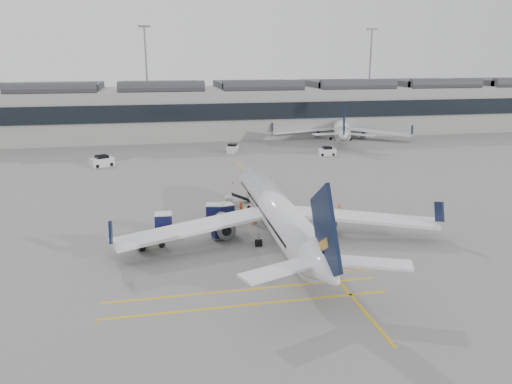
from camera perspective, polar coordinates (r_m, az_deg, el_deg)
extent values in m
plane|color=gray|center=(48.97, -5.91, -6.23)|extent=(220.00, 220.00, 0.00)
cube|color=#9E9E99|center=(118.16, -9.72, 8.93)|extent=(200.00, 20.00, 11.00)
cube|color=black|center=(107.91, -9.51, 8.91)|extent=(200.00, 0.50, 3.60)
cube|color=#38383D|center=(117.68, -9.85, 11.93)|extent=(200.00, 18.00, 1.40)
cylinder|color=slate|center=(131.55, -12.34, 12.47)|extent=(0.44, 0.44, 25.00)
cube|color=slate|center=(131.65, -12.66, 17.99)|extent=(3.00, 0.60, 0.50)
cylinder|color=slate|center=(144.32, 12.84, 12.64)|extent=(0.44, 0.44, 25.00)
cube|color=slate|center=(144.41, 13.14, 17.68)|extent=(3.00, 0.60, 0.50)
cube|color=gold|center=(59.95, 2.62, -2.13)|extent=(0.25, 60.00, 0.01)
cylinder|color=white|center=(50.35, 2.31, -2.14)|extent=(3.74, 27.01, 3.38)
cone|color=white|center=(64.80, -0.78, 1.79)|extent=(3.43, 3.64, 3.38)
cone|color=white|center=(36.14, 8.07, -8.80)|extent=(3.44, 4.36, 3.38)
cube|color=white|center=(48.15, -7.29, -4.08)|extent=(15.55, 7.62, 0.31)
cube|color=white|center=(51.96, 11.87, -2.85)|extent=(15.51, 7.98, 0.31)
cylinder|color=slate|center=(50.33, -3.62, -3.89)|extent=(1.93, 3.26, 1.89)
cylinder|color=slate|center=(52.59, 7.73, -3.15)|extent=(1.93, 3.26, 1.89)
cube|color=black|center=(35.68, 7.94, -4.76)|extent=(0.36, 6.84, 7.53)
cylinder|color=black|center=(60.76, 0.05, -1.60)|extent=(0.26, 0.58, 0.58)
cylinder|color=black|center=(48.63, 0.30, -5.84)|extent=(0.64, 0.73, 0.72)
cylinder|color=black|center=(49.65, 5.42, -5.46)|extent=(0.64, 0.73, 0.72)
cylinder|color=white|center=(114.80, 9.63, 7.35)|extent=(11.39, 25.30, 3.22)
cone|color=white|center=(129.22, 9.40, 8.20)|extent=(4.15, 4.28, 3.22)
cone|color=white|center=(100.03, 9.96, 6.41)|extent=(4.38, 4.93, 3.22)
cube|color=white|center=(113.58, 5.52, 7.02)|extent=(14.59, 3.33, 0.30)
cube|color=white|center=(114.27, 13.74, 6.71)|extent=(13.46, 11.21, 0.30)
cylinder|color=slate|center=(115.31, 7.12, 6.79)|extent=(2.70, 3.50, 1.80)
cylinder|color=slate|center=(115.72, 12.07, 6.61)|extent=(2.70, 3.50, 1.80)
cube|color=black|center=(100.22, 10.00, 7.81)|extent=(2.36, 6.24, 7.16)
cylinder|color=black|center=(124.86, 9.42, 6.85)|extent=(0.40, 0.60, 0.55)
cylinder|color=black|center=(112.95, 8.53, 6.06)|extent=(0.79, 0.84, 0.68)
cylinder|color=black|center=(113.13, 10.71, 5.98)|extent=(0.79, 0.84, 0.68)
cube|color=#B7B6AE|center=(61.00, -2.16, -1.49)|extent=(3.72, 1.65, 0.67)
cube|color=black|center=(60.89, -1.27, -0.77)|extent=(3.31, 1.25, 1.42)
cube|color=#B7B6AE|center=(60.71, -3.15, -0.93)|extent=(0.94, 1.30, 0.86)
cylinder|color=black|center=(60.27, -3.35, -1.84)|extent=(0.43, 0.20, 0.42)
cylinder|color=black|center=(61.55, -3.46, -1.48)|extent=(0.43, 0.20, 0.42)
cylinder|color=black|center=(60.55, -0.82, -1.74)|extent=(0.43, 0.20, 0.42)
cylinder|color=black|center=(61.82, -0.99, -1.38)|extent=(0.43, 0.20, 0.42)
cube|color=gray|center=(56.26, -4.77, -3.12)|extent=(2.17, 1.92, 0.13)
cube|color=#111545|center=(55.99, -4.79, -2.26)|extent=(2.00, 1.83, 1.61)
cube|color=silver|center=(55.75, -4.81, -1.44)|extent=(2.06, 1.89, 0.11)
cylinder|color=black|center=(55.79, -5.62, -3.39)|extent=(0.26, 0.16, 0.24)
cylinder|color=black|center=(56.94, -5.49, -3.00)|extent=(0.26, 0.16, 0.24)
cylinder|color=black|center=(55.64, -4.02, -3.40)|extent=(0.26, 0.16, 0.24)
cylinder|color=black|center=(56.80, -3.93, -3.01)|extent=(0.26, 0.16, 0.24)
cube|color=gray|center=(50.89, -4.18, -5.15)|extent=(1.76, 1.56, 0.11)
cube|color=#111545|center=(50.65, -4.19, -4.39)|extent=(1.62, 1.48, 1.29)
cube|color=silver|center=(50.43, -4.21, -3.67)|extent=(1.67, 1.54, 0.09)
cylinder|color=black|center=(50.28, -4.65, -5.49)|extent=(0.21, 0.13, 0.20)
cylinder|color=black|center=(51.15, -5.03, -5.14)|extent=(0.21, 0.13, 0.20)
cylinder|color=black|center=(50.69, -3.31, -5.30)|extent=(0.21, 0.13, 0.20)
cylinder|color=black|center=(51.55, -3.72, -4.95)|extent=(0.21, 0.13, 0.20)
cube|color=gray|center=(56.72, -3.46, -2.96)|extent=(2.04, 1.82, 0.12)
cube|color=#111545|center=(56.47, -3.47, -2.17)|extent=(1.88, 1.73, 1.49)
cube|color=silver|center=(56.24, -3.48, -1.41)|extent=(1.94, 1.79, 0.10)
cylinder|color=black|center=(55.99, -3.91, -3.29)|extent=(0.24, 0.15, 0.23)
cylinder|color=black|center=(56.99, -4.34, -2.97)|extent=(0.24, 0.15, 0.23)
cylinder|color=black|center=(56.51, -2.56, -3.10)|extent=(0.24, 0.15, 0.23)
cylinder|color=black|center=(57.50, -3.01, -2.78)|extent=(0.24, 0.15, 0.23)
cube|color=gray|center=(53.62, -10.48, -4.26)|extent=(2.00, 1.68, 0.14)
cube|color=#111545|center=(53.33, -10.53, -3.34)|extent=(1.83, 1.62, 1.63)
cube|color=silver|center=(53.07, -10.57, -2.47)|extent=(1.89, 1.68, 0.11)
cylinder|color=black|center=(53.10, -11.35, -4.59)|extent=(0.25, 0.13, 0.25)
cylinder|color=black|center=(54.27, -11.30, -4.15)|extent=(0.25, 0.13, 0.25)
cylinder|color=black|center=(53.03, -9.65, -4.53)|extent=(0.25, 0.13, 0.25)
cylinder|color=black|center=(54.20, -9.63, -4.09)|extent=(0.25, 0.13, 0.25)
imported|color=#E34A0B|center=(57.57, -1.71, -1.97)|extent=(0.74, 0.67, 1.71)
imported|color=#E85B0C|center=(54.82, -0.34, -2.72)|extent=(1.19, 1.18, 1.94)
cube|color=#515346|center=(49.46, -12.07, -5.55)|extent=(3.00, 2.31, 1.06)
cube|color=#515346|center=(49.24, -12.11, -4.86)|extent=(1.59, 1.59, 0.53)
cylinder|color=black|center=(48.69, -12.88, -6.29)|extent=(0.64, 0.43, 0.59)
cylinder|color=black|center=(49.94, -13.34, -5.78)|extent=(0.64, 0.43, 0.59)
cylinder|color=black|center=(49.20, -10.75, -5.94)|extent=(0.64, 0.43, 0.59)
cylinder|color=black|center=(50.43, -11.26, -5.44)|extent=(0.64, 0.43, 0.59)
cone|color=#F24C0A|center=(72.36, -2.70, 1.09)|extent=(0.36, 0.36, 0.50)
cone|color=#F24C0A|center=(61.75, 9.55, -1.54)|extent=(0.41, 0.41, 0.57)
cube|color=silver|center=(88.14, -17.17, 3.28)|extent=(4.13, 3.36, 1.44)
cube|color=black|center=(87.98, -17.21, 3.84)|extent=(2.45, 2.41, 0.62)
cylinder|color=black|center=(87.03, -17.68, 2.82)|extent=(0.65, 0.49, 0.62)
cylinder|color=black|center=(88.53, -18.09, 2.98)|extent=(0.65, 0.49, 0.62)
cylinder|color=black|center=(87.94, -16.20, 3.05)|extent=(0.65, 0.49, 0.62)
cylinder|color=black|center=(89.43, -16.63, 3.22)|extent=(0.65, 0.49, 0.62)
cube|color=silver|center=(97.03, -2.69, 4.93)|extent=(2.78, 3.69, 1.29)
cube|color=black|center=(96.89, -2.70, 5.38)|extent=(2.07, 2.12, 0.55)
cylinder|color=black|center=(95.87, -2.41, 4.58)|extent=(0.39, 0.59, 0.55)
cylinder|color=black|center=(96.20, -3.27, 4.61)|extent=(0.39, 0.59, 0.55)
cylinder|color=black|center=(97.99, -2.13, 4.81)|extent=(0.39, 0.59, 0.55)
cylinder|color=black|center=(98.31, -2.97, 4.84)|extent=(0.39, 0.59, 0.55)
cube|color=silver|center=(94.77, 8.12, 4.53)|extent=(3.31, 1.84, 1.24)
cube|color=black|center=(94.64, 8.13, 4.98)|extent=(1.71, 1.63, 0.53)
cylinder|color=black|center=(93.89, 7.59, 4.23)|extent=(0.55, 0.24, 0.53)
cylinder|color=black|center=(95.24, 7.38, 4.39)|extent=(0.55, 0.24, 0.53)
cylinder|color=black|center=(94.45, 8.85, 4.25)|extent=(0.55, 0.24, 0.53)
cylinder|color=black|center=(95.79, 8.61, 4.41)|extent=(0.55, 0.24, 0.53)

